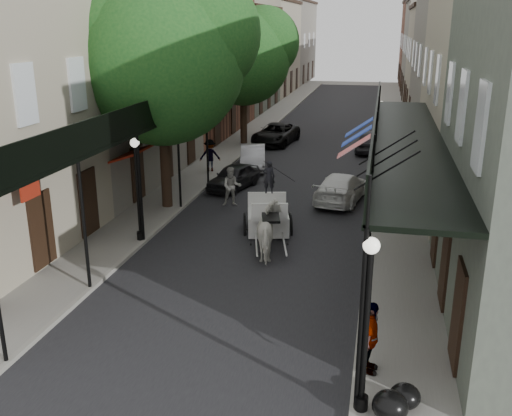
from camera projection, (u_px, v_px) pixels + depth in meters
The scene contains 24 objects.
ground at pixel (198, 340), 14.27m from camera, with size 140.00×140.00×0.00m, color gray.
road at pixel (305, 162), 32.86m from camera, with size 8.00×90.00×0.01m, color black.
sidewalk_left at pixel (222, 157), 33.87m from camera, with size 2.20×90.00×0.12m, color gray.
sidewalk_right at pixel (394, 165), 31.82m from camera, with size 2.20×90.00×0.12m, color gray.
building_row_left at pixel (210, 57), 42.31m from camera, with size 5.00×80.00×10.50m, color #9D957E.
building_row_right at pixel (452, 60), 38.80m from camera, with size 5.00×80.00×10.50m, color gray.
gallery_left at pixel (127, 126), 20.50m from camera, with size 2.20×18.05×4.88m.
gallery_right at pixel (401, 137), 18.54m from camera, with size 2.20×18.05×4.88m.
tree_near at pixel (171, 52), 22.60m from camera, with size 7.31×6.80×9.63m.
tree_far at pixel (249, 53), 35.83m from camera, with size 6.45×6.00×8.61m.
lamppost_right_near at pixel (366, 324), 10.95m from camera, with size 0.32×0.32×3.71m.
lamppost_left at pixel (138, 188), 20.06m from camera, with size 0.32×0.32×3.71m.
lamppost_right_far at pixel (379, 136), 29.54m from camera, with size 0.32×0.32×3.71m.
horse at pixel (271, 232), 19.22m from camera, with size 0.95×2.09×1.76m, color silver.
carriage at pixel (267, 200), 21.75m from camera, with size 2.18×2.87×2.95m.
pedestrian_walking at pixel (232, 187), 24.64m from camera, with size 0.83×0.65×1.72m, color #A9A8A0.
pedestrian_sidewalk_left at pixel (210, 155), 30.07m from camera, with size 1.09×0.63×1.69m, color gray.
pedestrian_sidewalk_right at pixel (370, 338), 12.53m from camera, with size 1.00×0.41×1.70m, color gray.
car_left_near at pixel (234, 177), 27.30m from camera, with size 1.39×3.46×1.18m, color black.
car_left_mid at pixel (253, 157), 31.18m from camera, with size 1.32×3.78×1.25m, color #AAAAB0.
car_left_far at pixel (276, 134), 37.56m from camera, with size 2.23×4.83×1.34m, color black.
car_right_near at pixel (341, 188), 25.34m from camera, with size 1.77×4.34×1.26m, color silver.
car_right_far at pixel (371, 141), 35.23m from camera, with size 1.67×4.14×1.41m, color black.
trash_bags at pixel (396, 402), 11.29m from camera, with size 0.97×1.12×0.61m.
Camera 1 is at (4.12, -11.96, 7.53)m, focal length 40.00 mm.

